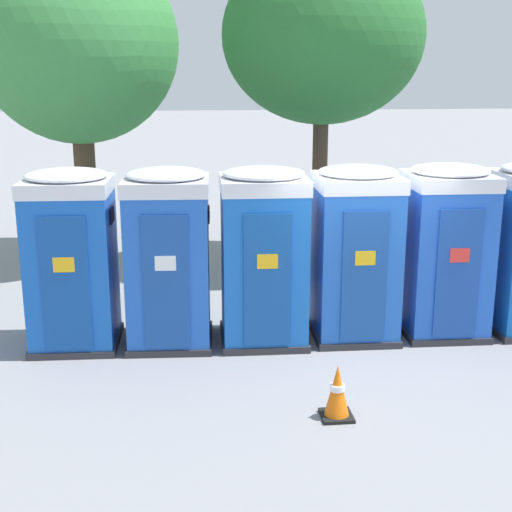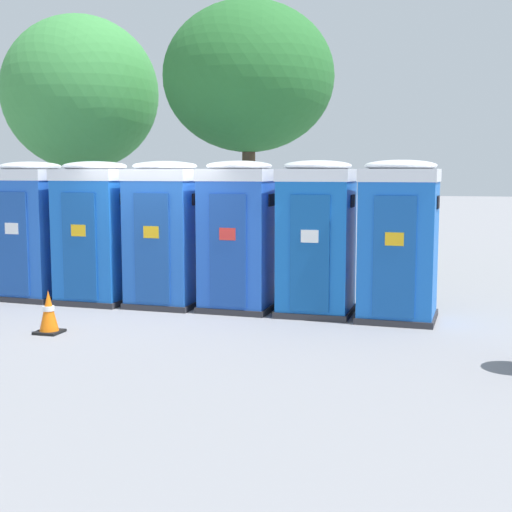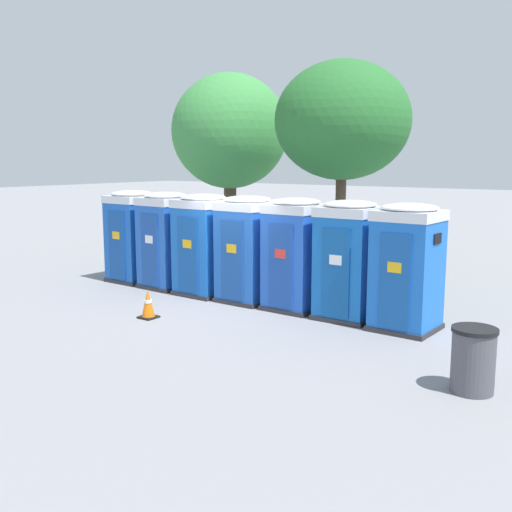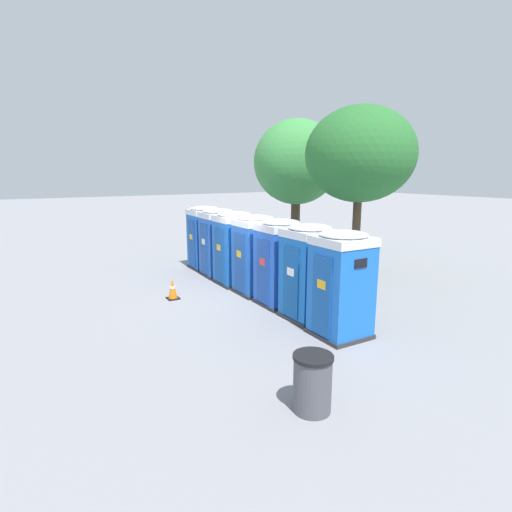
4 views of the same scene
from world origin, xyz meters
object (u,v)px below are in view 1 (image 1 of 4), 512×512
object	(u,v)px
street_tree_0	(78,45)
portapotty_4	(445,250)
portapotty_3	(355,252)
street_tree_1	(323,36)
portapotty_0	(72,258)
traffic_cone	(337,392)
portapotty_1	(168,257)
portapotty_2	(263,255)

from	to	relation	value
street_tree_0	portapotty_4	bearing A→B (deg)	-40.87
portapotty_3	street_tree_1	xyz separation A→B (m)	(0.29, 4.16, 3.17)
portapotty_0	traffic_cone	distance (m)	4.26
portapotty_1	traffic_cone	distance (m)	3.31
portapotty_3	street_tree_0	distance (m)	7.28
portapotty_3	traffic_cone	world-z (taller)	portapotty_3
portapotty_2	traffic_cone	size ratio (longest dim) A/B	3.97
portapotty_2	portapotty_0	bearing A→B (deg)	177.27
portapotty_2	street_tree_0	xyz separation A→B (m)	(-3.04, 4.99, 3.02)
portapotty_2	street_tree_0	bearing A→B (deg)	121.39
portapotty_1	portapotty_4	xyz separation A→B (m)	(4.03, -0.03, -0.00)
portapotty_2	street_tree_1	world-z (taller)	street_tree_1
portapotty_1	street_tree_0	size ratio (longest dim) A/B	0.41
portapotty_0	street_tree_1	world-z (taller)	street_tree_1
portapotty_0	traffic_cone	xyz separation A→B (m)	(3.23, -2.61, -0.97)
portapotty_2	street_tree_1	xyz separation A→B (m)	(1.63, 4.19, 3.17)
portapotty_0	portapotty_4	bearing A→B (deg)	-1.05
street_tree_0	street_tree_1	distance (m)	4.75
street_tree_0	traffic_cone	size ratio (longest dim) A/B	9.78
portapotty_2	portapotty_3	xyz separation A→B (m)	(1.34, 0.02, 0.00)
portapotty_2	traffic_cone	world-z (taller)	portapotty_2
portapotty_4	street_tree_1	distance (m)	5.33
street_tree_0	portapotty_2	bearing A→B (deg)	-58.61
portapotty_3	portapotty_4	bearing A→B (deg)	0.23
portapotty_0	portapotty_3	world-z (taller)	same
portapotty_3	street_tree_1	world-z (taller)	street_tree_1
portapotty_0	portapotty_1	distance (m)	1.34
portapotty_1	street_tree_0	xyz separation A→B (m)	(-1.70, 4.94, 3.02)
portapotty_0	portapotty_4	distance (m)	5.37
portapotty_1	portapotty_3	world-z (taller)	same
portapotty_4	traffic_cone	world-z (taller)	portapotty_4
portapotty_2	portapotty_4	xyz separation A→B (m)	(2.69, 0.03, 0.00)
portapotty_0	traffic_cone	size ratio (longest dim) A/B	3.97
portapotty_1	portapotty_3	xyz separation A→B (m)	(2.69, -0.03, -0.00)
portapotty_4	traffic_cone	bearing A→B (deg)	-130.52
portapotty_1	portapotty_4	bearing A→B (deg)	-0.36
portapotty_1	portapotty_3	size ratio (longest dim) A/B	1.00
portapotty_0	traffic_cone	world-z (taller)	portapotty_0
portapotty_0	portapotty_3	bearing A→B (deg)	-1.47
portapotty_4	street_tree_0	distance (m)	8.16
portapotty_0	street_tree_1	xyz separation A→B (m)	(4.32, 4.06, 3.17)
portapotty_0	portapotty_3	distance (m)	4.03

